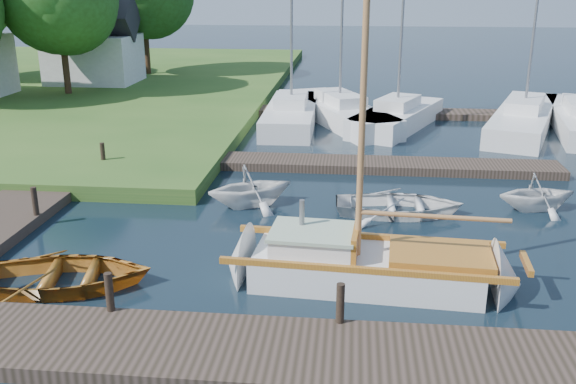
# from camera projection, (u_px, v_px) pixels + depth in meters

# --- Properties ---
(ground) EXTENTS (160.00, 160.00, 0.00)m
(ground) POSITION_uv_depth(u_px,v_px,m) (288.00, 234.00, 17.16)
(ground) COLOR black
(ground) RESTS_ON ground
(near_dock) EXTENTS (18.00, 2.20, 0.30)m
(near_dock) POSITION_uv_depth(u_px,v_px,m) (254.00, 353.00, 11.45)
(near_dock) COLOR #2D251B
(near_dock) RESTS_ON ground
(left_dock) EXTENTS (2.20, 18.00, 0.30)m
(left_dock) POSITION_uv_depth(u_px,v_px,m) (37.00, 196.00, 19.76)
(left_dock) COLOR #2D251B
(left_dock) RESTS_ON ground
(far_dock) EXTENTS (14.00, 1.60, 0.30)m
(far_dock) POSITION_uv_depth(u_px,v_px,m) (361.00, 165.00, 23.05)
(far_dock) COLOR #2D251B
(far_dock) RESTS_ON ground
(pontoon) EXTENTS (30.00, 1.60, 0.30)m
(pontoon) POSITION_uv_depth(u_px,v_px,m) (525.00, 116.00, 31.25)
(pontoon) COLOR #2D251B
(pontoon) RESTS_ON ground
(mooring_post_1) EXTENTS (0.16, 0.16, 0.80)m
(mooring_post_1) POSITION_uv_depth(u_px,v_px,m) (109.00, 292.00, 12.50)
(mooring_post_1) COLOR black
(mooring_post_1) RESTS_ON near_dock
(mooring_post_2) EXTENTS (0.16, 0.16, 0.80)m
(mooring_post_2) POSITION_uv_depth(u_px,v_px,m) (340.00, 303.00, 12.07)
(mooring_post_2) COLOR black
(mooring_post_2) RESTS_ON near_dock
(mooring_post_4) EXTENTS (0.16, 0.16, 0.80)m
(mooring_post_4) POSITION_uv_depth(u_px,v_px,m) (35.00, 201.00, 17.61)
(mooring_post_4) COLOR black
(mooring_post_4) RESTS_ON left_dock
(mooring_post_5) EXTENTS (0.16, 0.16, 0.80)m
(mooring_post_5) POSITION_uv_depth(u_px,v_px,m) (103.00, 154.00, 22.33)
(mooring_post_5) COLOR black
(mooring_post_5) RESTS_ON left_dock
(sailboat) EXTENTS (7.27, 2.45, 9.83)m
(sailboat) POSITION_uv_depth(u_px,v_px,m) (373.00, 269.00, 14.31)
(sailboat) COLOR white
(sailboat) RESTS_ON ground
(dinghy) EXTENTS (4.41, 3.51, 0.82)m
(dinghy) POSITION_uv_depth(u_px,v_px,m) (60.00, 270.00, 14.09)
(dinghy) COLOR #944C1E
(dinghy) RESTS_ON ground
(tender_b) EXTENTS (3.38, 3.24, 1.37)m
(tender_b) POSITION_uv_depth(u_px,v_px,m) (250.00, 184.00, 19.13)
(tender_b) COLOR white
(tender_b) RESTS_ON ground
(tender_c) EXTENTS (3.75, 2.73, 0.76)m
(tender_c) POSITION_uv_depth(u_px,v_px,m) (399.00, 202.00, 18.52)
(tender_c) COLOR white
(tender_c) RESTS_ON ground
(tender_d) EXTENTS (2.72, 2.48, 1.22)m
(tender_d) POSITION_uv_depth(u_px,v_px,m) (538.00, 190.00, 18.81)
(tender_d) COLOR white
(tender_d) RESTS_ON ground
(marina_boat_0) EXTENTS (2.32, 8.17, 11.45)m
(marina_boat_0) POSITION_uv_depth(u_px,v_px,m) (291.00, 112.00, 29.95)
(marina_boat_0) COLOR white
(marina_boat_0) RESTS_ON ground
(marina_boat_1) EXTENTS (5.79, 9.22, 9.45)m
(marina_boat_1) POSITION_uv_depth(u_px,v_px,m) (340.00, 111.00, 30.42)
(marina_boat_1) COLOR white
(marina_boat_1) RESTS_ON ground
(marina_boat_2) EXTENTS (4.81, 7.35, 11.96)m
(marina_boat_2) POSITION_uv_depth(u_px,v_px,m) (397.00, 115.00, 29.27)
(marina_boat_2) COLOR white
(marina_boat_2) RESTS_ON ground
(marina_boat_3) EXTENTS (5.36, 10.09, 12.43)m
(marina_boat_3) POSITION_uv_depth(u_px,v_px,m) (524.00, 116.00, 29.11)
(marina_boat_3) COLOR white
(marina_boat_3) RESTS_ON ground
(house_c) EXTENTS (5.25, 4.00, 5.28)m
(house_c) POSITION_uv_depth(u_px,v_px,m) (93.00, 47.00, 38.45)
(house_c) COLOR silver
(house_c) RESTS_ON shore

